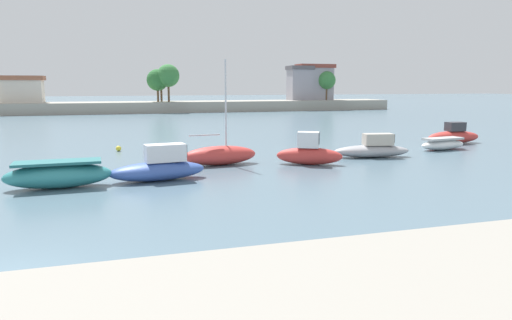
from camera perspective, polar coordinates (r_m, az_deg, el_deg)
moored_boat_2 at (r=22.73m, az=-22.89°, el=-1.68°), size 4.65×1.76×1.22m
moored_boat_3 at (r=23.09m, az=-11.68°, el=-0.93°), size 4.80×2.23×1.75m
moored_boat_4 at (r=27.12m, az=-4.38°, el=0.62°), size 4.43×1.82×6.00m
moored_boat_5 at (r=27.27m, az=6.48°, el=0.84°), size 3.89×2.67×1.90m
moored_boat_6 at (r=30.79m, az=14.01°, el=1.30°), size 5.12×2.29×1.51m
moored_boat_7 at (r=35.91m, az=21.76°, el=1.82°), size 3.90×1.73×0.87m
moored_boat_8 at (r=40.19m, az=22.92°, el=2.72°), size 4.56×1.51×1.68m
mooring_buoy_2 at (r=34.03m, az=-16.38°, el=1.35°), size 0.38×0.38×0.38m
distant_shoreline at (r=81.59m, az=-17.66°, el=7.01°), size 105.15×7.95×8.43m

